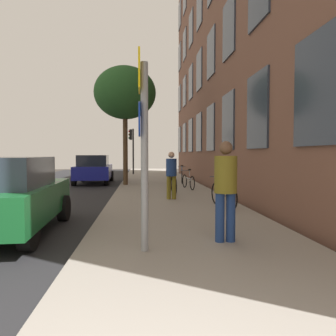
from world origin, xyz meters
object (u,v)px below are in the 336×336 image
object	(u,v)px
bicycle_1	(174,184)
car_0	(8,195)
sign_post	(143,137)
bicycle_0	(224,194)
tree_near	(125,93)
car_1	(94,169)
traffic_light	(132,143)
bicycle_2	(188,181)
bicycle_3	(182,176)
pedestrian_1	(171,172)
pedestrian_0	(226,185)

from	to	relation	value
bicycle_1	car_0	xyz separation A→B (m)	(-4.08, -6.02, 0.35)
sign_post	bicycle_0	bearing A→B (deg)	59.70
tree_near	car_1	distance (m)	4.83
tree_near	traffic_light	bearing A→B (deg)	89.38
sign_post	tree_near	size ratio (longest dim) A/B	0.53
bicycle_2	bicycle_3	size ratio (longest dim) A/B	1.02
bicycle_3	tree_near	bearing A→B (deg)	-168.04
traffic_light	car_1	world-z (taller)	traffic_light
bicycle_1	bicycle_2	xyz separation A→B (m)	(0.81, 1.45, -0.02)
traffic_light	tree_near	bearing A→B (deg)	-90.62
bicycle_0	sign_post	bearing A→B (deg)	-120.30
car_1	car_0	bearing A→B (deg)	-90.30
traffic_light	tree_near	xyz separation A→B (m)	(-0.09, -8.55, 2.25)
traffic_light	car_0	distance (m)	18.53
pedestrian_1	pedestrian_0	bearing A→B (deg)	-85.36
tree_near	car_1	bearing A→B (deg)	132.96
tree_near	car_0	world-z (taller)	tree_near
car_1	pedestrian_0	bearing A→B (deg)	-72.27
sign_post	pedestrian_1	distance (m)	6.11
bicycle_1	pedestrian_1	distance (m)	1.90
bicycle_2	car_1	size ratio (longest dim) A/B	0.38
bicycle_0	car_1	bearing A→B (deg)	118.43
bicycle_0	car_0	bearing A→B (deg)	-155.51
sign_post	bicycle_2	xyz separation A→B (m)	(2.10, 9.20, -1.49)
sign_post	pedestrian_0	size ratio (longest dim) A/B	1.76
bicycle_0	pedestrian_0	size ratio (longest dim) A/B	0.98
tree_near	pedestrian_1	size ratio (longest dim) A/B	3.65
bicycle_1	pedestrian_1	xyz separation A→B (m)	(-0.26, -1.79, 0.58)
tree_near	pedestrian_1	bearing A→B (deg)	-71.54
bicycle_0	tree_near	bearing A→B (deg)	113.48
traffic_light	car_0	bearing A→B (deg)	-96.39
bicycle_1	pedestrian_0	size ratio (longest dim) A/B	0.97
bicycle_0	bicycle_2	distance (m)	5.11
traffic_light	bicycle_0	xyz separation A→B (m)	(3.13, -15.97, -2.04)
bicycle_0	bicycle_1	bearing A→B (deg)	106.84
sign_post	bicycle_2	size ratio (longest dim) A/B	1.90
bicycle_3	pedestrian_0	bearing A→B (deg)	-93.45
bicycle_2	bicycle_0	bearing A→B (deg)	-86.71
bicycle_0	car_0	xyz separation A→B (m)	(-5.18, -2.36, 0.33)
bicycle_2	tree_near	bearing A→B (deg)	141.70
pedestrian_0	bicycle_3	bearing A→B (deg)	86.55
car_0	pedestrian_0	bearing A→B (deg)	-17.12
bicycle_2	bicycle_3	world-z (taller)	bicycle_3
pedestrian_0	pedestrian_1	xyz separation A→B (m)	(-0.45, 5.54, -0.09)
tree_near	pedestrian_1	world-z (taller)	tree_near
tree_near	bicycle_1	world-z (taller)	tree_near
bicycle_2	bicycle_1	bearing A→B (deg)	-119.40
bicycle_2	pedestrian_1	distance (m)	3.46
pedestrian_0	car_1	world-z (taller)	pedestrian_0
bicycle_1	traffic_light	bearing A→B (deg)	99.33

